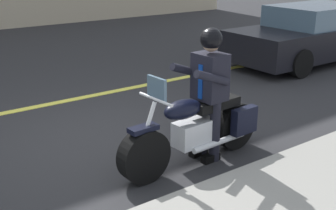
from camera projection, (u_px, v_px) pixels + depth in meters
name	position (u px, v px, depth m)	size (l,w,h in m)	color
ground_plane	(105.00, 140.00, 6.40)	(80.00, 80.00, 0.00)	#28282B
lane_center_stripe	(53.00, 103.00, 7.93)	(60.00, 0.16, 0.01)	#E5DB4C
motorcycle_main	(197.00, 129.00, 5.58)	(2.22, 0.67, 1.26)	black
rider_main	(209.00, 83.00, 5.51)	(0.64, 0.57, 1.74)	black
car_silver	(313.00, 34.00, 10.87)	(4.60, 1.92, 1.40)	black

